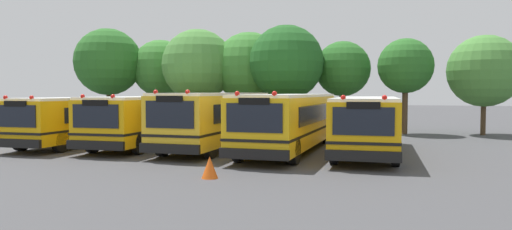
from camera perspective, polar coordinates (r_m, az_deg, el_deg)
name	(u,v)px	position (r m, az deg, el deg)	size (l,w,h in m)	color
ground_plane	(217,148)	(22.51, -4.74, -4.00)	(160.00, 160.00, 0.00)	#424244
school_bus_0	(93,117)	(25.95, -19.32, -0.28)	(2.60, 10.80, 2.54)	#EAA80C
school_bus_1	(153,118)	(23.99, -12.50, -0.37)	(2.83, 10.05, 2.59)	#EAA80C
school_bus_2	(217,118)	(22.24, -4.78, -0.33)	(2.60, 9.87, 2.77)	yellow
school_bus_3	(290,120)	(21.08, 4.18, -0.57)	(2.73, 10.83, 2.71)	yellow
school_bus_4	(367,122)	(20.68, 13.47, -0.90)	(2.75, 9.77, 2.58)	#EAA80C
tree_0	(107,61)	(36.35, -17.85, 6.37)	(4.94, 4.94, 7.39)	#4C3823
tree_1	(159,69)	(36.40, -11.81, 5.57)	(4.43, 4.30, 6.64)	#4C3823
tree_2	(200,66)	(32.96, -6.88, 5.99)	(5.03, 5.03, 7.09)	#4C3823
tree_3	(251,66)	(32.80, -0.65, 6.07)	(4.93, 4.93, 6.89)	#4C3823
tree_4	(285,63)	(30.88, 3.62, 6.42)	(4.95, 4.95, 7.10)	#4C3823
tree_5	(343,68)	(32.26, 10.56, 5.67)	(3.74, 3.74, 6.13)	#4C3823
tree_6	(406,66)	(31.08, 17.93, 5.79)	(3.48, 3.48, 6.08)	#4C3823
tree_7	(485,69)	(32.16, 26.24, 5.05)	(4.44, 4.44, 6.21)	#4C3823
traffic_cone	(210,167)	(14.54, -5.69, -6.41)	(0.52, 0.52, 0.68)	#EA5914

